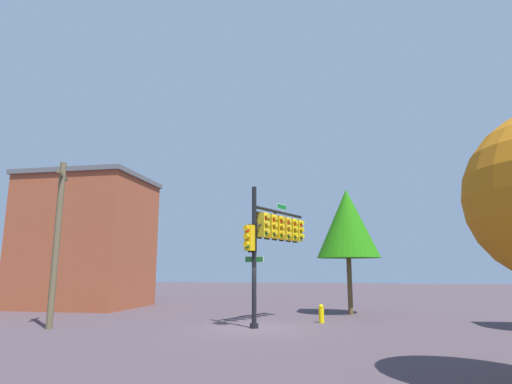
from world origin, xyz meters
name	(u,v)px	position (x,y,z in m)	size (l,w,h in m)	color
ground_plane	(254,328)	(0.00, 0.00, 0.00)	(120.00, 120.00, 0.00)	#493B42
signal_pole_assembly	(275,233)	(1.57, -0.68, 4.12)	(4.84, 2.37, 6.04)	black
utility_pole	(57,239)	(-1.78, 8.31, 3.69)	(1.69, 0.86, 7.10)	brown
fire_hydrant	(321,314)	(2.30, -2.73, 0.41)	(0.33, 0.24, 0.83)	yellow
tree_far	(347,223)	(6.20, -4.19, 4.99)	(3.51, 3.51, 6.96)	brown
brick_building	(87,241)	(7.41, 12.82, 4.32)	(6.47, 7.64, 8.61)	#97472C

